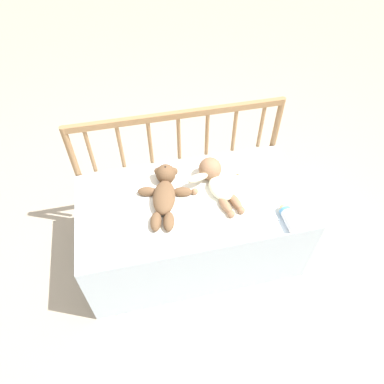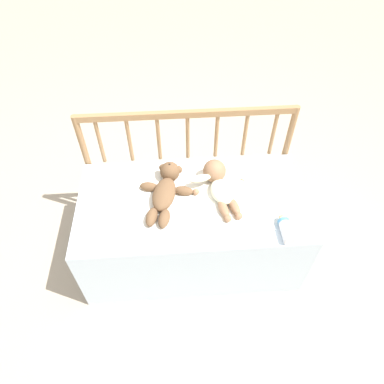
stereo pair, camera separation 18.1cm
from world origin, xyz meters
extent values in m
plane|color=tan|center=(0.00, 0.00, 0.00)|extent=(12.00, 12.00, 0.00)
cube|color=silver|center=(0.00, 0.00, 0.25)|extent=(1.24, 0.65, 0.50)
cylinder|color=#997047|center=(-0.60, 0.35, 0.41)|extent=(0.04, 0.04, 0.83)
cylinder|color=#997047|center=(0.60, 0.35, 0.41)|extent=(0.04, 0.04, 0.83)
cube|color=#997047|center=(0.00, 0.35, 0.81)|extent=(1.21, 0.03, 0.04)
cylinder|color=#997047|center=(-0.50, 0.35, 0.64)|extent=(0.02, 0.02, 0.29)
cylinder|color=#997047|center=(-0.33, 0.35, 0.64)|extent=(0.02, 0.02, 0.29)
cylinder|color=#997047|center=(-0.17, 0.35, 0.64)|extent=(0.02, 0.02, 0.29)
cylinder|color=#997047|center=(0.00, 0.35, 0.64)|extent=(0.02, 0.02, 0.29)
cylinder|color=#997047|center=(0.17, 0.35, 0.64)|extent=(0.02, 0.02, 0.29)
cylinder|color=#997047|center=(0.33, 0.35, 0.64)|extent=(0.02, 0.02, 0.29)
cylinder|color=#997047|center=(0.50, 0.35, 0.64)|extent=(0.02, 0.02, 0.29)
cube|color=white|center=(0.00, 0.02, 0.50)|extent=(0.81, 0.50, 0.01)
ellipsoid|color=brown|center=(-0.15, 0.02, 0.54)|extent=(0.17, 0.25, 0.08)
sphere|color=brown|center=(-0.11, 0.17, 0.55)|extent=(0.11, 0.11, 0.11)
sphere|color=beige|center=(-0.11, 0.17, 0.58)|extent=(0.05, 0.05, 0.05)
sphere|color=black|center=(-0.11, 0.17, 0.60)|extent=(0.02, 0.02, 0.02)
sphere|color=brown|center=(-0.15, 0.20, 0.56)|extent=(0.04, 0.04, 0.04)
sphere|color=brown|center=(-0.06, 0.18, 0.56)|extent=(0.04, 0.04, 0.04)
ellipsoid|color=brown|center=(-0.23, 0.09, 0.52)|extent=(0.11, 0.07, 0.05)
ellipsoid|color=brown|center=(-0.04, 0.05, 0.52)|extent=(0.11, 0.07, 0.05)
ellipsoid|color=brown|center=(-0.21, -0.12, 0.53)|extent=(0.08, 0.13, 0.06)
ellipsoid|color=brown|center=(-0.15, -0.14, 0.53)|extent=(0.08, 0.13, 0.06)
ellipsoid|color=#EAEACC|center=(0.16, 0.02, 0.53)|extent=(0.15, 0.20, 0.07)
sphere|color=#936B4C|center=(0.14, 0.15, 0.56)|extent=(0.13, 0.13, 0.13)
ellipsoid|color=#EAEACC|center=(0.05, 0.09, 0.57)|extent=(0.13, 0.07, 0.04)
ellipsoid|color=#EAEACC|center=(0.25, 0.08, 0.52)|extent=(0.13, 0.07, 0.04)
sphere|color=#936B4C|center=(0.02, 0.04, 0.52)|extent=(0.04, 0.04, 0.04)
sphere|color=#936B4C|center=(0.29, 0.09, 0.52)|extent=(0.04, 0.04, 0.04)
ellipsoid|color=#936B4C|center=(0.16, -0.09, 0.52)|extent=(0.07, 0.13, 0.05)
ellipsoid|color=#936B4C|center=(0.22, -0.08, 0.52)|extent=(0.07, 0.13, 0.05)
sphere|color=#936B4C|center=(0.17, -0.15, 0.52)|extent=(0.04, 0.04, 0.04)
sphere|color=#936B4C|center=(0.23, -0.14, 0.52)|extent=(0.04, 0.04, 0.04)
cylinder|color=white|center=(0.45, -0.26, 0.53)|extent=(0.06, 0.12, 0.06)
cylinder|color=#4C99D8|center=(0.45, -0.20, 0.53)|extent=(0.06, 0.02, 0.06)
sphere|color=#EAC67F|center=(0.45, -0.18, 0.53)|extent=(0.04, 0.04, 0.04)
camera|label=1|loc=(-0.27, -1.18, 1.90)|focal=32.00mm
camera|label=2|loc=(-0.09, -1.20, 1.90)|focal=32.00mm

